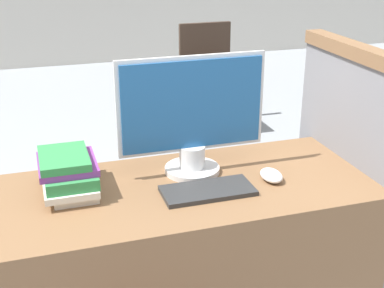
{
  "coord_description": "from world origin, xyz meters",
  "views": [
    {
      "loc": [
        -0.44,
        -1.27,
        1.58
      ],
      "look_at": [
        0.04,
        0.25,
        0.93
      ],
      "focal_mm": 50.0,
      "sensor_mm": 36.0,
      "label": 1
    }
  ],
  "objects": [
    {
      "name": "far_chair",
      "position": [
        0.99,
        2.81,
        0.48
      ],
      "size": [
        0.44,
        0.44,
        0.86
      ],
      "rotation": [
        0.0,
        0.0,
        -0.16
      ],
      "color": "#38281E",
      "rests_on": "ground_plane"
    },
    {
      "name": "desk",
      "position": [
        0.0,
        0.28,
        0.39
      ],
      "size": [
        1.33,
        0.56,
        0.77
      ],
      "color": "brown",
      "rests_on": "ground_plane"
    },
    {
      "name": "monitor",
      "position": [
        0.08,
        0.39,
        0.98
      ],
      "size": [
        0.52,
        0.2,
        0.42
      ],
      "color": "silver",
      "rests_on": "desk"
    },
    {
      "name": "mouse",
      "position": [
        0.32,
        0.24,
        0.79
      ],
      "size": [
        0.07,
        0.11,
        0.04
      ],
      "color": "white",
      "rests_on": "desk"
    },
    {
      "name": "book_stack",
      "position": [
        -0.35,
        0.36,
        0.84
      ],
      "size": [
        0.18,
        0.28,
        0.13
      ],
      "color": "silver",
      "rests_on": "desk"
    },
    {
      "name": "carrel_divider",
      "position": [
        0.69,
        0.33,
        0.61
      ],
      "size": [
        0.07,
        0.66,
        1.2
      ],
      "color": "slate",
      "rests_on": "ground_plane"
    },
    {
      "name": "keyboard",
      "position": [
        0.08,
        0.21,
        0.78
      ],
      "size": [
        0.3,
        0.14,
        0.02
      ],
      "color": "#2D2D2D",
      "rests_on": "desk"
    }
  ]
}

